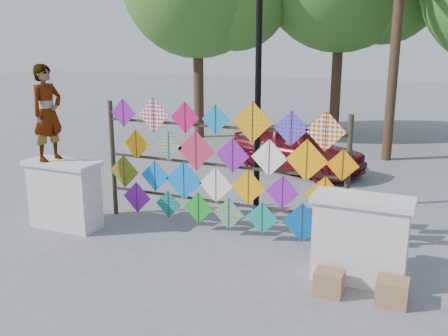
{
  "coord_description": "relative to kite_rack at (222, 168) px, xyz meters",
  "views": [
    {
      "loc": [
        3.61,
        -7.13,
        3.41
      ],
      "look_at": [
        0.2,
        0.6,
        1.26
      ],
      "focal_mm": 40.0,
      "sensor_mm": 36.0,
      "label": 1
    }
  ],
  "objects": [
    {
      "name": "ground",
      "position": [
        -0.11,
        -0.73,
        -1.22
      ],
      "size": [
        80.0,
        80.0,
        0.0
      ],
      "primitive_type": "plane",
      "color": "gray",
      "rests_on": "ground"
    },
    {
      "name": "parapet_left",
      "position": [
        -2.81,
        -0.93,
        -0.57
      ],
      "size": [
        1.4,
        0.65,
        1.28
      ],
      "color": "silver",
      "rests_on": "ground"
    },
    {
      "name": "parapet_right",
      "position": [
        2.59,
        -0.93,
        -0.57
      ],
      "size": [
        1.4,
        0.65,
        1.28
      ],
      "color": "silver",
      "rests_on": "ground"
    },
    {
      "name": "kite_rack",
      "position": [
        0.0,
        0.0,
        0.0
      ],
      "size": [
        4.9,
        0.24,
        2.44
      ],
      "color": "#31291B",
      "rests_on": "ground"
    },
    {
      "name": "vendor_woman",
      "position": [
        -3.06,
        -0.93,
        0.93
      ],
      "size": [
        0.49,
        0.68,
        1.75
      ],
      "primitive_type": "imported",
      "rotation": [
        0.0,
        0.0,
        1.45
      ],
      "color": "#99999E",
      "rests_on": "parapet_left"
    },
    {
      "name": "sedan",
      "position": [
        0.01,
        4.89,
        -0.59
      ],
      "size": [
        4.02,
        2.68,
        1.27
      ],
      "primitive_type": "imported",
      "rotation": [
        0.0,
        0.0,
        1.22
      ],
      "color": "maroon",
      "rests_on": "ground"
    },
    {
      "name": "lamppost",
      "position": [
        0.19,
        1.27,
        1.47
      ],
      "size": [
        0.28,
        0.28,
        4.46
      ],
      "color": "black",
      "rests_on": "ground"
    },
    {
      "name": "cardboard_box_near",
      "position": [
        2.29,
        -1.51,
        -1.05
      ],
      "size": [
        0.38,
        0.34,
        0.34
      ],
      "primitive_type": "cube",
      "color": "#906646",
      "rests_on": "ground"
    },
    {
      "name": "cardboard_box_far",
      "position": [
        3.12,
        -1.44,
        -1.05
      ],
      "size": [
        0.41,
        0.38,
        0.34
      ],
      "primitive_type": "cube",
      "color": "#906646",
      "rests_on": "ground"
    }
  ]
}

